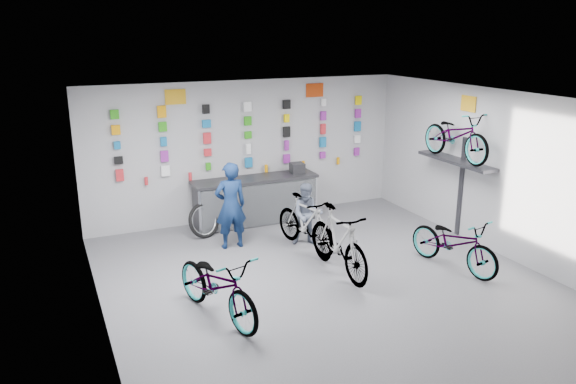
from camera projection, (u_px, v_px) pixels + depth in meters
name	position (u px, v px, depth m)	size (l,w,h in m)	color
floor	(335.00, 289.00, 9.01)	(8.00, 8.00, 0.00)	#4C4C50
ceiling	(340.00, 102.00, 8.17)	(8.00, 8.00, 0.00)	white
wall_back	(247.00, 150.00, 12.09)	(7.00, 7.00, 0.00)	#AAAAAC
wall_front	(551.00, 318.00, 5.08)	(7.00, 7.00, 0.00)	#AAAAAC
wall_left	(98.00, 233.00, 7.21)	(8.00, 8.00, 0.00)	#AAAAAC
wall_right	(510.00, 176.00, 9.96)	(8.00, 8.00, 0.00)	#AAAAAC
counter	(256.00, 201.00, 11.97)	(2.70, 0.66, 1.00)	black
merch_wall	(246.00, 137.00, 11.92)	(5.56, 0.08, 1.57)	red
wall_bracket	(457.00, 165.00, 10.95)	(0.39, 1.90, 2.00)	#333338
sign_left	(175.00, 97.00, 11.15)	(0.42, 0.02, 0.30)	gold
sign_right	(315.00, 90.00, 12.36)	(0.42, 0.02, 0.30)	#B8380D
sign_side	(468.00, 104.00, 10.68)	(0.02, 0.40, 0.30)	gold
bike_left	(218.00, 285.00, 8.00)	(0.68, 1.94, 1.02)	gray
bike_center	(339.00, 241.00, 9.46)	(0.54, 1.90, 1.14)	gray
bike_right	(454.00, 243.00, 9.67)	(0.63, 1.80, 0.95)	gray
bike_service	(306.00, 223.00, 10.56)	(0.48, 1.71, 1.03)	gray
bike_wall	(456.00, 135.00, 10.76)	(0.63, 1.80, 0.95)	gray
clerk	(231.00, 205.00, 10.52)	(0.61, 0.40, 1.67)	#0F234A
customer	(307.00, 214.00, 10.73)	(0.59, 0.46, 1.22)	slate
spare_wheel	(204.00, 221.00, 11.20)	(0.77, 0.52, 0.70)	black
register	(297.00, 168.00, 12.19)	(0.28, 0.30, 0.22)	black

